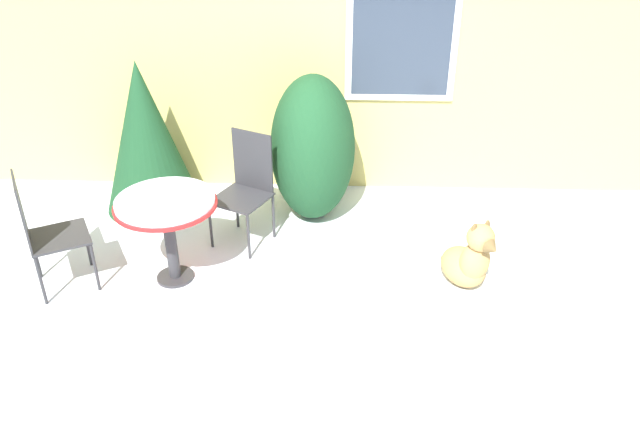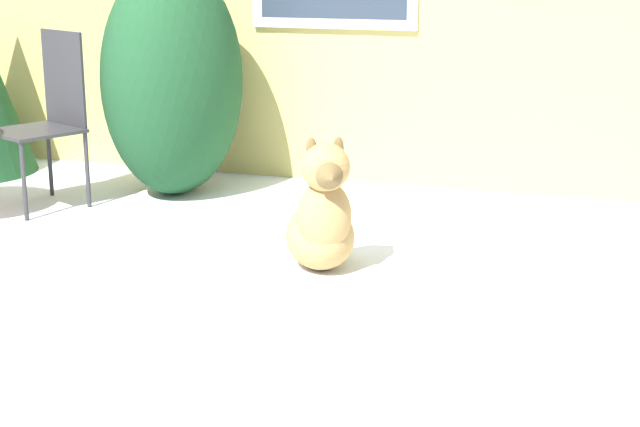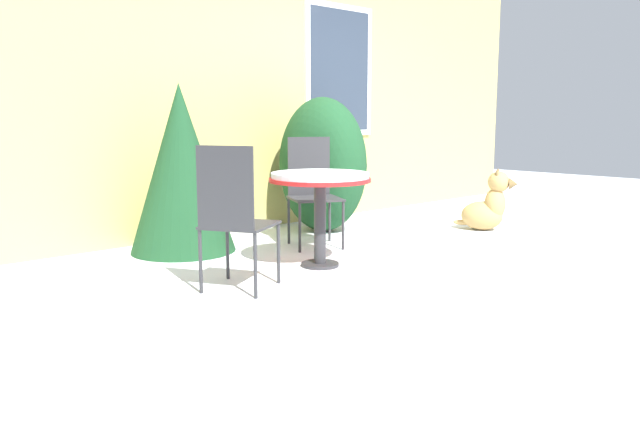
% 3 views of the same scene
% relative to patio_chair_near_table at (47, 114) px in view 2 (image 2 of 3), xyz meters
% --- Properties ---
extents(ground_plane, '(16.00, 16.00, 0.00)m').
position_rel_patio_chair_near_table_xyz_m(ground_plane, '(0.65, -1.12, -0.52)').
color(ground_plane, silver).
extents(shrub_left, '(0.76, 1.00, 1.35)m').
position_rel_patio_chair_near_table_xyz_m(shrub_left, '(0.55, 0.46, 0.15)').
color(shrub_left, '#194223').
rests_on(shrub_left, ground_plane).
extents(patio_chair_near_table, '(0.57, 0.57, 0.97)m').
position_rel_patio_chair_near_table_xyz_m(patio_chair_near_table, '(0.00, 0.00, 0.00)').
color(patio_chair_near_table, '#2D2D30').
rests_on(patio_chair_near_table, ground_plane).
extents(dog, '(0.46, 0.60, 0.63)m').
position_rel_patio_chair_near_table_xyz_m(dog, '(1.81, -0.66, -0.28)').
color(dog, tan).
rests_on(dog, ground_plane).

